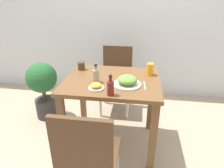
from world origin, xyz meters
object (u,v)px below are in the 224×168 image
Objects in this scene: potted_plant_left at (43,85)px; sauce_bottle at (96,75)px; drink_cup at (81,66)px; juice_glass at (150,69)px; side_plate at (96,86)px; chair_far at (116,76)px; chair_near at (87,155)px; condiment_bottle at (110,87)px; food_plate at (127,81)px.

sauce_bottle is at bearing -30.16° from potted_plant_left.
drink_cup is 0.73m from juice_glass.
sauce_bottle reaches higher than potted_plant_left.
drink_cup reaches higher than side_plate.
sauce_bottle is at bearing -96.12° from chair_far.
side_plate is at bearing -85.74° from chair_near.
chair_near is 1.04m from drink_cup.
potted_plant_left is (-0.58, 0.17, -0.35)m from drink_cup.
drink_cup is (-0.30, 0.95, 0.32)m from chair_near.
chair_far is 10.60× the size of drink_cup.
condiment_bottle is (0.17, -0.23, 0.00)m from sauce_bottle.
food_plate reaches higher than side_plate.
side_plate is 0.77× the size of condiment_bottle.
condiment_bottle reaches higher than chair_far.
food_plate is (0.22, 0.62, 0.31)m from chair_near.
juice_glass is 0.67× the size of condiment_bottle.
side_plate is 0.15m from sauce_bottle.
food_plate is 3.10× the size of drink_cup.
condiment_bottle is 0.24× the size of potted_plant_left.
sauce_bottle is 1.01m from potted_plant_left.
potted_plant_left is at bearing 170.59° from juice_glass.
condiment_bottle reaches higher than chair_near.
sauce_bottle is (0.23, -0.30, 0.03)m from drink_cup.
chair_near reaches higher than food_plate.
side_plate is 0.18× the size of potted_plant_left.
condiment_bottle is (-0.12, -0.21, 0.03)m from food_plate.
juice_glass is 0.67× the size of sauce_bottle.
drink_cup is at bearing 126.83° from condiment_bottle.
side_plate is (-0.04, 0.50, 0.30)m from chair_near.
juice_glass is at bearing 26.85° from sauce_bottle.
chair_far is 0.70m from drink_cup.
chair_far is (0.02, 1.48, 0.00)m from chair_near.
juice_glass reaches higher than potted_plant_left.
chair_far is at bearing 103.26° from food_plate.
juice_glass is (0.21, 0.27, 0.02)m from food_plate.
chair_near is 7.25× the size of juice_glass.
sauce_bottle reaches higher than chair_near.
food_plate is at bearing 60.51° from condiment_bottle.
chair_near is 1.05m from juice_glass.
juice_glass is (0.41, -0.58, 0.33)m from chair_far.
sauce_bottle is (-0.50, -0.25, 0.01)m from juice_glass.
juice_glass is at bearing -54.81° from chair_far.
juice_glass is (0.47, 0.39, 0.04)m from side_plate.
juice_glass is at bearing -4.01° from drink_cup.
side_plate is 1.09m from potted_plant_left.
chair_near is 4.87× the size of sauce_bottle.
food_plate is 1.85× the size of side_plate.
food_plate is 1.43× the size of sauce_bottle.
condiment_bottle reaches higher than food_plate.
chair_near is at bearing -104.15° from condiment_bottle.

